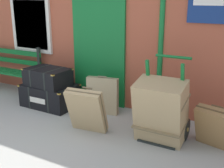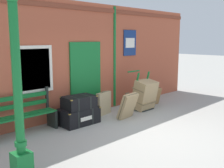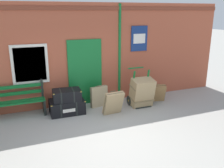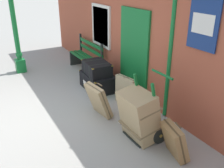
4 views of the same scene
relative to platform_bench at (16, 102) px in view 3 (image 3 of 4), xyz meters
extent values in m
plane|color=#A3A099|center=(1.99, -2.16, -0.44)|extent=(60.00, 60.00, 0.00)
cube|color=#AD5138|center=(1.99, 0.44, 1.16)|extent=(10.40, 0.30, 3.20)
cube|color=brown|center=(1.99, 0.28, 2.58)|extent=(10.40, 0.03, 0.12)
cube|color=#146B2D|center=(2.14, 0.27, 0.61)|extent=(1.10, 0.05, 2.10)
cube|color=#0C401B|center=(2.14, 0.25, 0.61)|extent=(0.06, 0.02, 2.10)
cube|color=silver|center=(0.49, 0.27, 1.01)|extent=(1.04, 0.06, 1.16)
cube|color=silver|center=(0.49, 0.25, 1.01)|extent=(0.88, 0.02, 1.00)
cylinder|color=#146B2D|center=(3.34, 0.29, 1.16)|extent=(0.09, 0.09, 3.14)
cube|color=navy|center=(4.05, 0.27, 1.61)|extent=(0.60, 0.02, 0.84)
cube|color=white|center=(4.05, 0.25, 1.61)|extent=(0.44, 0.01, 0.32)
cube|color=#146B2D|center=(0.00, -0.20, 0.01)|extent=(1.60, 0.09, 0.04)
cube|color=#146B2D|center=(0.00, -0.06, 0.01)|extent=(1.60, 0.09, 0.04)
cube|color=#146B2D|center=(0.00, 0.08, 0.01)|extent=(1.60, 0.09, 0.04)
cube|color=#146B2D|center=(0.00, 0.14, 0.21)|extent=(1.60, 0.05, 0.10)
cube|color=#146B2D|center=(0.00, 0.14, 0.41)|extent=(1.60, 0.05, 0.10)
cube|color=black|center=(0.76, -0.06, -0.22)|extent=(0.06, 0.40, 0.45)
cube|color=black|center=(0.76, 0.14, 0.29)|extent=(0.06, 0.06, 0.56)
cube|color=black|center=(1.39, -0.31, -0.23)|extent=(1.01, 0.66, 0.42)
cube|color=black|center=(1.17, -0.31, -0.23)|extent=(0.05, 0.65, 0.43)
cube|color=black|center=(1.62, -0.31, -0.23)|extent=(0.05, 0.65, 0.43)
cube|color=#B79338|center=(0.91, -0.60, -0.04)|extent=(0.05, 0.05, 0.02)
cube|color=#B79338|center=(1.87, -0.62, -0.04)|extent=(0.05, 0.05, 0.02)
cube|color=#B79338|center=(0.92, 0.00, -0.04)|extent=(0.05, 0.05, 0.02)
cube|color=#B79338|center=(1.88, -0.02, -0.04)|extent=(0.05, 0.05, 0.02)
cube|color=silver|center=(1.38, -0.65, -0.23)|extent=(0.36, 0.01, 0.10)
cube|color=black|center=(1.40, -0.34, 0.14)|extent=(0.84, 0.60, 0.32)
cube|color=black|center=(1.22, -0.33, 0.14)|extent=(0.08, 0.55, 0.33)
cube|color=black|center=(1.58, -0.36, 0.14)|extent=(0.08, 0.55, 0.33)
cube|color=#B79338|center=(1.00, -0.56, 0.28)|extent=(0.05, 0.05, 0.02)
cube|color=#B79338|center=(1.76, -0.62, 0.28)|extent=(0.05, 0.05, 0.02)
cube|color=#B79338|center=(1.04, -0.06, 0.28)|extent=(0.05, 0.05, 0.02)
cube|color=#B79338|center=(1.79, -0.12, 0.28)|extent=(0.05, 0.05, 0.02)
cube|color=black|center=(3.72, -0.68, -0.43)|extent=(0.56, 0.28, 0.03)
cube|color=#146B2D|center=(3.47, -0.48, 0.14)|extent=(0.04, 0.31, 1.18)
cube|color=#146B2D|center=(3.97, -0.48, 0.14)|extent=(0.04, 0.31, 1.18)
cylinder|color=#146B2D|center=(3.72, -0.20, 0.72)|extent=(0.54, 0.04, 0.04)
cylinder|color=black|center=(3.40, -0.42, -0.28)|extent=(0.04, 0.32, 0.32)
cylinder|color=#B79338|center=(3.40, -0.42, -0.28)|extent=(0.07, 0.06, 0.06)
cylinder|color=black|center=(4.04, -0.42, -0.28)|extent=(0.04, 0.32, 0.32)
cylinder|color=#B79338|center=(4.04, -0.42, -0.28)|extent=(0.07, 0.06, 0.06)
cube|color=tan|center=(3.72, -0.66, 0.03)|extent=(0.68, 0.60, 0.95)
cube|color=olive|center=(3.72, -0.66, -0.16)|extent=(0.70, 0.46, 0.11)
cube|color=olive|center=(3.72, -0.66, 0.22)|extent=(0.70, 0.46, 0.11)
cube|color=tan|center=(2.46, -0.14, -0.12)|extent=(0.58, 0.23, 0.66)
cylinder|color=#71644C|center=(2.46, -0.14, 0.23)|extent=(0.16, 0.06, 0.03)
cube|color=brown|center=(2.46, -0.14, -0.12)|extent=(0.57, 0.12, 0.67)
cube|color=olive|center=(4.43, -0.45, -0.15)|extent=(0.57, 0.45, 0.60)
cylinder|color=brown|center=(4.43, -0.42, 0.14)|extent=(0.16, 0.07, 0.03)
cube|color=brown|center=(4.43, -0.45, -0.15)|extent=(0.54, 0.32, 0.56)
cube|color=tan|center=(2.63, -0.92, -0.09)|extent=(0.60, 0.43, 0.72)
cylinder|color=brown|center=(2.63, -0.89, 0.27)|extent=(0.16, 0.04, 0.03)
cube|color=brown|center=(2.63, -0.92, -0.09)|extent=(0.60, 0.32, 0.69)
camera|label=1|loc=(4.90, -4.27, 1.58)|focal=45.79mm
camera|label=2|loc=(-2.80, -5.72, 1.75)|focal=43.36mm
camera|label=3|loc=(0.11, -7.12, 2.49)|focal=39.28mm
camera|label=4|loc=(6.88, -3.01, 2.33)|focal=40.74mm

